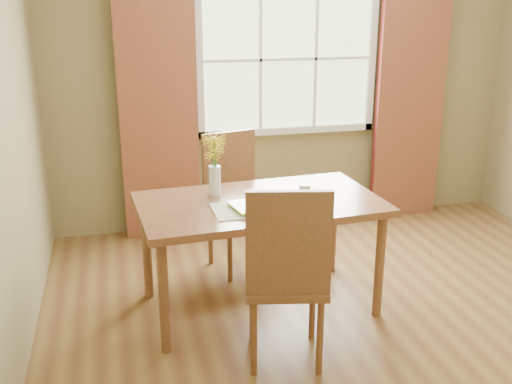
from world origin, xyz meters
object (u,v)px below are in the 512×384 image
Objects in this scene: chair_far at (235,195)px; croissant_sandwich at (255,198)px; chair_near at (287,271)px; flower_vase at (214,158)px; water_glass at (305,193)px; dining_table at (260,212)px.

croissant_sandwich is at bearing -107.37° from chair_far.
chair_near reaches higher than croissant_sandwich.
chair_far reaches higher than croissant_sandwich.
flower_vase is (-0.24, -0.52, 0.45)m from chair_far.
croissant_sandwich is 0.42m from flower_vase.
water_glass is at bearing -24.18° from flower_vase.
chair_near is 1.42m from chair_far.
chair_far is 0.73m from flower_vase.
dining_table is 1.55× the size of chair_far.
chair_near is 0.62m from croissant_sandwich.
chair_far is (-0.00, 1.42, -0.02)m from chair_near.
chair_far is at bearing 102.19° from chair_near.
dining_table is 0.72m from chair_far.
chair_near is 9.96× the size of water_glass.
flower_vase is (-0.26, 0.18, 0.34)m from dining_table.
flower_vase reaches higher than chair_far.
chair_near reaches higher than water_glass.
chair_near is at bearing -104.59° from chair_far.
dining_table is at bearing -35.01° from flower_vase.
croissant_sandwich reaches higher than dining_table.
croissant_sandwich is (-0.06, -0.14, 0.15)m from dining_table.
dining_table is 0.46m from flower_vase.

